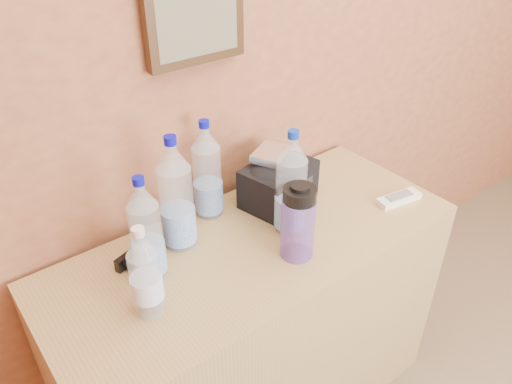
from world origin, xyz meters
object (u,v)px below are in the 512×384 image
Objects in this scene: pet_large_c at (176,199)px; nalgene_bottle at (298,221)px; sunglasses at (137,253)px; toiletry_bag at (278,182)px; foil_packet at (272,154)px; pet_large_d at (291,188)px; pet_small at (145,276)px; ac_remote at (399,199)px; dresser at (255,332)px; pet_large_b at (207,174)px; pet_large_a at (146,233)px.

pet_large_c is 0.35m from nalgene_bottle.
sunglasses is 0.66× the size of toiletry_bag.
foil_packet is at bearing 2.51° from pet_large_c.
pet_large_d is at bearing 58.80° from nalgene_bottle.
pet_small is (-0.20, -0.19, -0.04)m from pet_large_c.
pet_small is at bearing -175.28° from pet_large_d.
sunglasses is 0.96× the size of ac_remote.
sunglasses is at bearing 144.55° from nalgene_bottle.
dresser is 3.61× the size of pet_large_c.
pet_large_b reaches higher than toiletry_bag.
pet_small reaches higher than dresser.
pet_small is 1.11× the size of nalgene_bottle.
pet_large_a reaches higher than sunglasses.
nalgene_bottle is at bearing -62.36° from dresser.
pet_small is 0.89m from ac_remote.
foil_packet is (0.50, -0.00, 0.15)m from sunglasses.
dresser is at bearing 8.01° from pet_small.
pet_small is at bearing -136.91° from pet_large_c.
pet_large_b is at bearing -6.07° from sunglasses.
sunglasses is at bearing 72.33° from pet_small.
pet_large_c is at bearing -153.30° from pet_large_b.
dresser is at bearing -83.19° from pet_large_b.
pet_large_d is 0.17m from foil_packet.
pet_large_d is 0.50m from pet_small.
pet_large_d is at bearing 4.72° from pet_small.
pet_large_d is at bearing -129.42° from toiletry_bag.
toiletry_bag reaches higher than ac_remote.
pet_large_a is at bearing 172.57° from toiletry_bag.
pet_large_d reaches higher than pet_large_a.
pet_large_d reaches higher than dresser.
pet_large_d is at bearing 173.21° from ac_remote.
nalgene_bottle reaches higher than foil_packet.
dresser is 0.56m from pet_large_d.
toiletry_bag is at bearing 32.42° from dresser.
pet_small is 1.66× the size of ac_remote.
ac_remote reaches higher than dresser.
pet_large_d is 1.46× the size of toiletry_bag.
pet_large_b is at bearing 143.99° from toiletry_bag.
pet_small is at bearing -119.52° from pet_large_a.
nalgene_bottle reaches higher than toiletry_bag.
foil_packet is (0.36, 0.02, 0.01)m from pet_large_c.
pet_large_b is at bearing 163.80° from foil_packet.
pet_large_a is 0.15m from pet_large_c.
toiletry_bag is at bearing 5.80° from pet_large_a.
toiletry_bag is (0.50, 0.05, -0.06)m from pet_large_a.
ac_remote is at bearing -32.20° from pet_large_b.
nalgene_bottle reaches higher than sunglasses.
pet_large_d is 1.42× the size of nalgene_bottle.
foil_packet reaches higher than ac_remote.
ac_remote is at bearing -13.97° from dresser.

